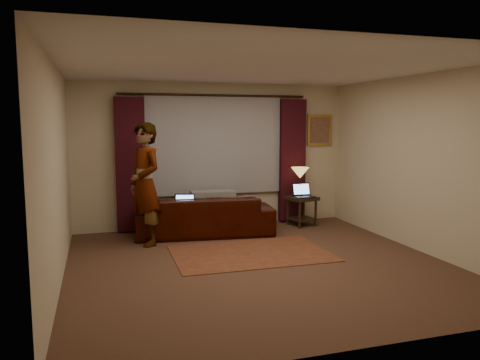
% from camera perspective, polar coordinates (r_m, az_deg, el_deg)
% --- Properties ---
extents(floor, '(5.00, 5.00, 0.01)m').
position_cam_1_polar(floor, '(6.43, 2.32, -10.24)').
color(floor, brown).
rests_on(floor, ground).
extents(ceiling, '(5.00, 5.00, 0.02)m').
position_cam_1_polar(ceiling, '(6.17, 2.44, 13.50)').
color(ceiling, silver).
rests_on(ceiling, ground).
extents(wall_back, '(5.00, 0.02, 2.60)m').
position_cam_1_polar(wall_back, '(8.56, -3.19, 3.00)').
color(wall_back, beige).
rests_on(wall_back, ground).
extents(wall_front, '(5.00, 0.02, 2.60)m').
position_cam_1_polar(wall_front, '(3.92, 14.61, -2.11)').
color(wall_front, beige).
rests_on(wall_front, ground).
extents(wall_left, '(0.02, 5.00, 2.60)m').
position_cam_1_polar(wall_left, '(5.84, -21.45, 0.60)').
color(wall_left, beige).
rests_on(wall_left, ground).
extents(wall_right, '(0.02, 5.00, 2.60)m').
position_cam_1_polar(wall_right, '(7.38, 21.02, 1.88)').
color(wall_right, beige).
rests_on(wall_right, ground).
extents(sheer_curtain, '(2.50, 0.05, 1.80)m').
position_cam_1_polar(sheer_curtain, '(8.49, -3.11, 4.32)').
color(sheer_curtain, '#9B9BA3').
rests_on(sheer_curtain, wall_back).
extents(drape_left, '(0.50, 0.14, 2.30)m').
position_cam_1_polar(drape_left, '(8.23, -13.20, 1.82)').
color(drape_left, '#350C14').
rests_on(drape_left, floor).
extents(drape_right, '(0.50, 0.14, 2.30)m').
position_cam_1_polar(drape_right, '(8.94, 6.37, 2.37)').
color(drape_right, '#350C14').
rests_on(drape_right, floor).
extents(curtain_rod, '(0.04, 0.04, 3.40)m').
position_cam_1_polar(curtain_rod, '(8.44, -3.06, 10.28)').
color(curtain_rod, black).
rests_on(curtain_rod, wall_back).
extents(picture_frame, '(0.50, 0.04, 0.60)m').
position_cam_1_polar(picture_frame, '(9.24, 9.65, 6.01)').
color(picture_frame, gold).
rests_on(picture_frame, wall_back).
extents(sofa, '(2.38, 1.23, 0.92)m').
position_cam_1_polar(sofa, '(7.96, -4.29, -3.41)').
color(sofa, black).
rests_on(sofa, floor).
extents(throw_blanket, '(0.79, 0.36, 0.09)m').
position_cam_1_polar(throw_blanket, '(8.12, -3.34, 0.11)').
color(throw_blanket, gray).
rests_on(throw_blanket, sofa).
extents(clothing_pile, '(0.51, 0.41, 0.20)m').
position_cam_1_polar(clothing_pile, '(7.96, 1.02, -2.66)').
color(clothing_pile, brown).
rests_on(clothing_pile, sofa).
extents(laptop_sofa, '(0.42, 0.44, 0.24)m').
position_cam_1_polar(laptop_sofa, '(7.80, -6.86, -2.75)').
color(laptop_sofa, black).
rests_on(laptop_sofa, sofa).
extents(area_rug, '(2.26, 1.52, 0.01)m').
position_cam_1_polar(area_rug, '(6.90, 1.30, -8.92)').
color(area_rug, brown).
rests_on(area_rug, floor).
extents(end_table, '(0.57, 0.57, 0.55)m').
position_cam_1_polar(end_table, '(8.74, 7.53, -3.76)').
color(end_table, black).
rests_on(end_table, floor).
extents(tiffany_lamp, '(0.35, 0.35, 0.53)m').
position_cam_1_polar(tiffany_lamp, '(8.69, 7.31, -0.22)').
color(tiffany_lamp, '#A18B4C').
rests_on(tiffany_lamp, end_table).
extents(laptop_table, '(0.35, 0.38, 0.25)m').
position_cam_1_polar(laptop_table, '(8.58, 7.80, -1.27)').
color(laptop_table, black).
rests_on(laptop_table, end_table).
extents(person, '(0.73, 0.73, 1.90)m').
position_cam_1_polar(person, '(7.38, -11.50, -0.51)').
color(person, gray).
rests_on(person, floor).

